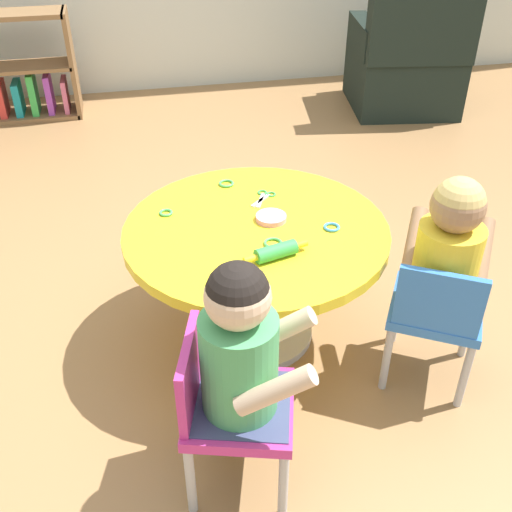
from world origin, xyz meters
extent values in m
plane|color=#9E7247|center=(0.00, 0.00, 0.00)|extent=(10.00, 10.00, 0.00)
cylinder|color=silver|center=(0.00, 0.00, 0.01)|extent=(0.44, 0.44, 0.03)
cylinder|color=silver|center=(0.00, 0.00, 0.23)|extent=(0.12, 0.12, 0.46)
cylinder|color=yellow|center=(0.00, 0.00, 0.48)|extent=(0.94, 0.94, 0.04)
cylinder|color=#B7B7BC|center=(-0.09, -0.78, 0.14)|extent=(0.03, 0.03, 0.28)
cylinder|color=#B7B7BC|center=(-0.02, -0.53, 0.14)|extent=(0.03, 0.03, 0.28)
cylinder|color=#B7B7BC|center=(-0.34, -0.71, 0.14)|extent=(0.03, 0.03, 0.28)
cylinder|color=#B7B7BC|center=(-0.27, -0.46, 0.14)|extent=(0.03, 0.03, 0.28)
cube|color=#CC338C|center=(-0.18, -0.62, 0.30)|extent=(0.37, 0.37, 0.04)
cube|color=#CC338C|center=(-0.31, -0.58, 0.43)|extent=(0.10, 0.27, 0.22)
cube|color=#3F4772|center=(-0.18, -0.62, 0.30)|extent=(0.34, 0.33, 0.04)
cylinder|color=#4CA566|center=(-0.18, -0.62, 0.47)|extent=(0.21, 0.21, 0.30)
sphere|color=beige|center=(-0.18, -0.62, 0.70)|extent=(0.17, 0.17, 0.17)
sphere|color=black|center=(-0.18, -0.62, 0.71)|extent=(0.16, 0.16, 0.16)
cylinder|color=beige|center=(-0.12, -0.76, 0.49)|extent=(0.22, 0.11, 0.17)
cylinder|color=beige|center=(-0.05, -0.54, 0.49)|extent=(0.22, 0.11, 0.17)
cylinder|color=#B7B7BC|center=(0.74, -0.28, 0.14)|extent=(0.03, 0.03, 0.28)
cylinder|color=#B7B7BC|center=(0.51, -0.15, 0.14)|extent=(0.03, 0.03, 0.28)
cylinder|color=#B7B7BC|center=(0.60, -0.51, 0.14)|extent=(0.03, 0.03, 0.28)
cylinder|color=#B7B7BC|center=(0.38, -0.38, 0.14)|extent=(0.03, 0.03, 0.28)
cube|color=blue|center=(0.56, -0.33, 0.30)|extent=(0.41, 0.41, 0.04)
cube|color=blue|center=(0.49, -0.45, 0.43)|extent=(0.24, 0.16, 0.22)
cube|color=#3F4772|center=(0.56, -0.33, 0.30)|extent=(0.37, 0.37, 0.04)
cylinder|color=yellow|center=(0.56, -0.33, 0.47)|extent=(0.21, 0.21, 0.30)
sphere|color=#997051|center=(0.56, -0.33, 0.70)|extent=(0.17, 0.17, 0.17)
sphere|color=tan|center=(0.56, -0.33, 0.71)|extent=(0.16, 0.16, 0.16)
cylinder|color=#997051|center=(0.70, -0.30, 0.49)|extent=(0.16, 0.21, 0.17)
cylinder|color=#997051|center=(0.51, -0.19, 0.49)|extent=(0.16, 0.21, 0.17)
cube|color=olive|center=(-0.73, 2.55, 0.35)|extent=(0.03, 0.28, 0.70)
cube|color=olive|center=(-1.18, 2.55, 0.01)|extent=(0.90, 0.28, 0.03)
cube|color=olive|center=(-1.18, 2.55, 0.35)|extent=(0.90, 0.28, 0.02)
cube|color=red|center=(-1.23, 2.55, 0.14)|extent=(0.04, 0.20, 0.23)
cube|color=teal|center=(-1.12, 2.55, 0.14)|extent=(0.05, 0.20, 0.22)
cube|color=green|center=(-1.02, 2.55, 0.17)|extent=(0.04, 0.20, 0.28)
cube|color=purple|center=(-0.91, 2.55, 0.16)|extent=(0.04, 0.20, 0.26)
cube|color=#D8668C|center=(-0.81, 2.55, 0.14)|extent=(0.03, 0.20, 0.22)
cube|color=black|center=(1.54, 2.20, 0.20)|extent=(0.80, 0.80, 0.40)
cube|color=black|center=(1.50, 1.91, 0.62)|extent=(0.72, 0.26, 0.45)
cube|color=black|center=(1.84, 2.15, 0.50)|extent=(0.21, 0.61, 0.20)
cube|color=black|center=(1.25, 2.25, 0.50)|extent=(0.21, 0.61, 0.20)
cylinder|color=green|center=(0.02, -0.20, 0.52)|extent=(0.15, 0.08, 0.05)
cylinder|color=yellow|center=(0.11, -0.18, 0.52)|extent=(0.05, 0.03, 0.02)
cylinder|color=yellow|center=(-0.07, -0.22, 0.52)|extent=(0.05, 0.03, 0.02)
cube|color=silver|center=(0.06, 0.17, 0.50)|extent=(0.06, 0.11, 0.01)
cube|color=silver|center=(0.06, 0.17, 0.50)|extent=(0.09, 0.09, 0.01)
torus|color=green|center=(0.08, 0.23, 0.50)|extent=(0.05, 0.05, 0.01)
torus|color=green|center=(0.11, 0.21, 0.50)|extent=(0.05, 0.05, 0.01)
cylinder|color=pink|center=(0.06, 0.03, 0.51)|extent=(0.11, 0.11, 0.02)
torus|color=#3F99D8|center=(0.26, -0.06, 0.50)|extent=(0.06, 0.06, 0.01)
torus|color=#4CB259|center=(-0.05, 0.33, 0.50)|extent=(0.06, 0.06, 0.01)
torus|color=#4CB259|center=(-0.30, 0.16, 0.50)|extent=(0.05, 0.05, 0.01)
torus|color=#4CB259|center=(0.03, -0.12, 0.50)|extent=(0.06, 0.06, 0.01)
camera|label=1|loc=(-0.38, -1.77, 1.62)|focal=42.67mm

